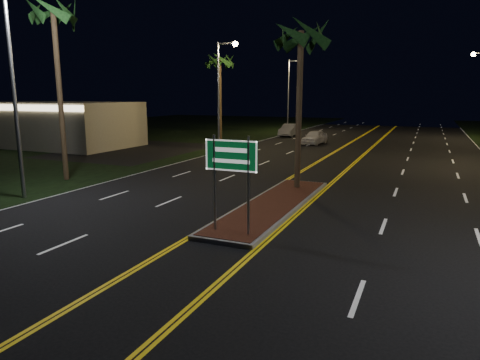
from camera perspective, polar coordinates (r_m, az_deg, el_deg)
The scene contains 13 objects.
ground at distance 11.95m, azimuth -6.90°, elevation -11.42°, with size 120.00×120.00×0.00m, color black.
grass_left at distance 49.82m, azimuth -22.34°, elevation 5.09°, with size 40.00×110.00×0.01m, color black.
median_island at distance 17.99m, azimuth 4.48°, elevation -3.31°, with size 2.25×10.25×0.17m.
highway_sign at distance 13.69m, azimuth -1.20°, elevation 2.05°, with size 1.80×0.08×3.20m.
commercial_building at distance 43.33m, azimuth -23.57°, elevation 6.87°, with size 15.00×8.12×4.00m.
streetlight_left_near at distance 21.16m, azimuth -27.49°, elevation 12.89°, with size 1.91×0.44×9.00m.
streetlight_left_mid at distance 37.23m, azimuth -2.37°, elevation 12.85°, with size 1.91×0.44×9.00m.
streetlight_left_far at distance 55.90m, azimuth 6.86°, elevation 12.23°, with size 1.91×0.44×9.00m.
palm_median at distance 20.93m, azimuth 8.12°, elevation 18.49°, with size 2.40×2.40×8.30m.
palm_left_near at distance 25.54m, azimuth -23.63°, elevation 19.55°, with size 2.40×2.40×9.80m.
palm_left_far at distance 41.89m, azimuth -2.70°, elevation 15.52°, with size 2.40×2.40×8.80m.
car_near at distance 41.73m, azimuth 9.93°, elevation 5.80°, with size 1.98×4.62×1.54m, color white.
car_far at distance 49.66m, azimuth 6.64°, elevation 6.77°, with size 2.08×4.86×1.62m, color silver.
Camera 1 is at (5.68, -9.46, 4.58)m, focal length 32.00 mm.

